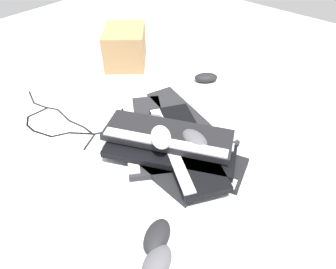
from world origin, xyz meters
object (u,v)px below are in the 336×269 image
object	(u,v)px
cardboard_box	(125,46)
keyboard_2	(190,117)
mouse_0	(161,137)
mouse_2	(195,139)
keyboard_1	(180,156)
mouse_3	(142,124)
keyboard_6	(185,146)
mouse_4	(206,77)
keyboard_0	(155,154)
mouse_6	(157,236)
keyboard_5	(169,135)
mouse_5	(157,264)
keyboard_4	(170,150)
mouse_1	(151,121)
keyboard_3	(145,133)

from	to	relation	value
cardboard_box	keyboard_2	bearing A→B (deg)	73.50
mouse_0	mouse_2	world-z (taller)	mouse_0
keyboard_1	mouse_3	size ratio (longest dim) A/B	4.22
keyboard_6	mouse_4	world-z (taller)	keyboard_6
keyboard_0	mouse_6	distance (m)	0.31
keyboard_0	keyboard_5	bearing A→B (deg)	168.59
cardboard_box	mouse_4	bearing A→B (deg)	106.43
keyboard_5	mouse_0	distance (m)	0.07
cardboard_box	keyboard_5	bearing A→B (deg)	59.65
keyboard_5	cardboard_box	distance (m)	0.68
mouse_2	mouse_6	world-z (taller)	mouse_2
keyboard_2	mouse_5	distance (m)	0.61
keyboard_0	keyboard_2	world-z (taller)	same
mouse_3	mouse_4	distance (m)	0.47
keyboard_4	mouse_5	bearing A→B (deg)	35.92
keyboard_4	mouse_1	distance (m)	0.16
keyboard_3	keyboard_2	bearing A→B (deg)	159.39
keyboard_0	keyboard_5	size ratio (longest dim) A/B	0.98
keyboard_1	keyboard_3	distance (m)	0.18
mouse_1	mouse_3	distance (m)	0.03
mouse_0	mouse_5	distance (m)	0.38
keyboard_4	mouse_0	distance (m)	0.07
mouse_2	keyboard_6	bearing A→B (deg)	-135.50
keyboard_3	mouse_0	distance (m)	0.17
mouse_6	keyboard_2	bearing A→B (deg)	-172.04
keyboard_4	keyboard_5	xyz separation A→B (m)	(-0.03, -0.03, 0.03)
keyboard_5	mouse_1	distance (m)	0.12
keyboard_6	mouse_2	xyz separation A→B (m)	(-0.02, 0.03, 0.04)
mouse_0	mouse_6	world-z (taller)	mouse_0
mouse_6	cardboard_box	bearing A→B (deg)	-148.93
mouse_4	keyboard_4	bearing A→B (deg)	-113.99
keyboard_2	mouse_0	bearing A→B (deg)	14.87
keyboard_5	cardboard_box	world-z (taller)	cardboard_box
mouse_4	mouse_5	world-z (taller)	same
mouse_4	mouse_6	distance (m)	0.84
cardboard_box	mouse_5	bearing A→B (deg)	51.05
keyboard_2	keyboard_6	world-z (taller)	keyboard_6
keyboard_4	keyboard_5	bearing A→B (deg)	-133.09
keyboard_1	mouse_4	xyz separation A→B (m)	(-0.48, -0.23, 0.01)
mouse_2	mouse_5	size ratio (longest dim) A/B	1.00
keyboard_3	keyboard_5	xyz separation A→B (m)	(0.00, 0.12, 0.06)
keyboard_2	cardboard_box	world-z (taller)	cardboard_box
keyboard_6	mouse_1	world-z (taller)	mouse_1
keyboard_4	mouse_0	size ratio (longest dim) A/B	4.19
mouse_3	mouse_4	world-z (taller)	mouse_3
keyboard_4	keyboard_6	distance (m)	0.06
mouse_5	mouse_6	bearing A→B (deg)	-154.18
keyboard_0	mouse_1	distance (m)	0.14
keyboard_3	mouse_2	world-z (taller)	mouse_2
mouse_4	mouse_6	world-z (taller)	same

